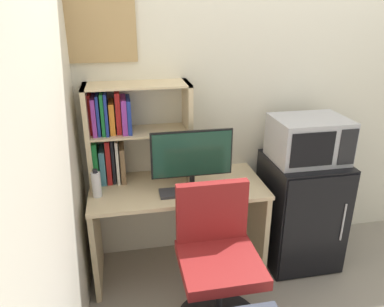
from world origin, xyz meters
TOP-DOWN VIEW (x-y plane):
  - wall_back at (0.40, 0.02)m, footprint 6.40×0.04m
  - wall_left at (-1.62, -1.60)m, footprint 0.04×4.40m
  - desk at (-0.93, -0.29)m, footprint 1.24×0.58m
  - hutch_bookshelf at (-1.29, -0.13)m, footprint 0.72×0.28m
  - monitor at (-0.84, -0.39)m, footprint 0.55×0.21m
  - keyboard at (-0.86, -0.42)m, footprint 0.42×0.13m
  - computer_mouse at (-0.56, -0.40)m, footprint 0.07×0.09m
  - water_bottle at (-1.48, -0.34)m, footprint 0.06×0.06m
  - mini_fridge at (0.03, -0.33)m, footprint 0.54×0.56m
  - microwave at (0.03, -0.32)m, footprint 0.52×0.40m
  - desk_chair at (-0.78, -0.84)m, footprint 0.55×0.55m
  - wall_corkboard at (-1.43, -0.01)m, footprint 0.56×0.02m

SIDE VIEW (x-z plane):
  - desk_chair at x=-0.78m, z-range -0.05..0.87m
  - mini_fridge at x=0.03m, z-range 0.00..0.86m
  - desk at x=-0.93m, z-range 0.14..0.86m
  - keyboard at x=-0.86m, z-range 0.72..0.74m
  - computer_mouse at x=-0.56m, z-range 0.72..0.76m
  - water_bottle at x=-1.48m, z-range 0.71..0.91m
  - monitor at x=-0.84m, z-range 0.75..1.18m
  - microwave at x=0.03m, z-range 0.86..1.18m
  - hutch_bookshelf at x=-1.29m, z-range 0.74..1.45m
  - wall_back at x=0.40m, z-range 0.00..2.60m
  - wall_left at x=-1.62m, z-range 0.00..2.60m
  - wall_corkboard at x=-1.43m, z-range 1.56..2.00m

